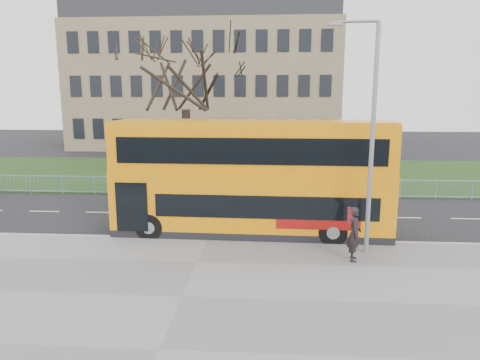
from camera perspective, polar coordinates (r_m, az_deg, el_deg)
ground at (r=18.94m, az=-3.64°, el=-6.60°), size 120.00×120.00×0.00m
pavement at (r=12.72m, az=-7.69°, el=-15.37°), size 80.00×10.50×0.12m
kerb at (r=17.46m, az=-4.31°, el=-7.89°), size 80.00×0.20×0.14m
grass_verge at (r=32.80m, az=-0.44°, el=0.90°), size 80.00×15.40×0.08m
guard_railing at (r=25.16m, az=-1.73°, el=-0.94°), size 40.00×0.12×1.10m
bare_tree at (r=28.44m, az=-7.27°, el=11.19°), size 8.16×8.16×11.66m
civic_building at (r=53.46m, az=-4.25°, el=12.15°), size 30.00×15.00×14.00m
yellow_bus at (r=17.70m, az=1.48°, el=0.63°), size 11.33×2.98×4.72m
pedestrian at (r=15.33m, az=14.98°, el=-6.96°), size 0.53×0.74×1.91m
street_lamp at (r=15.58m, az=16.91°, el=6.34°), size 1.72×0.30×8.11m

